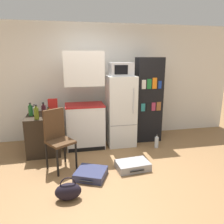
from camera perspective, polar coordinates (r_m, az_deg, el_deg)
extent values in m
plane|color=olive|center=(3.79, 1.69, -16.01)|extent=(24.00, 24.00, 0.00)
cube|color=white|center=(5.31, -1.16, 7.90)|extent=(6.40, 0.10, 2.66)
cube|color=#2D2319|center=(4.69, -17.27, -5.41)|extent=(0.64, 0.76, 0.78)
cube|color=white|center=(4.75, -7.01, -3.74)|extent=(0.79, 0.56, 0.91)
cube|color=#B21E1E|center=(4.63, -7.19, 1.82)|extent=(0.81, 0.57, 0.03)
cube|color=white|center=(4.53, -7.49, 11.21)|extent=(0.79, 0.47, 0.68)
cube|color=black|center=(4.63, -6.55, -9.70)|extent=(0.76, 0.01, 0.08)
cube|color=silver|center=(4.78, 2.29, 0.29)|extent=(0.60, 0.57, 1.52)
cube|color=gray|center=(4.58, 3.13, -3.52)|extent=(0.57, 0.01, 0.01)
cylinder|color=silver|center=(4.49, 5.65, 2.91)|extent=(0.02, 0.02, 0.53)
cube|color=#B7B7BC|center=(4.65, 2.40, 11.10)|extent=(0.48, 0.35, 0.27)
cube|color=black|center=(4.47, 2.43, 10.97)|extent=(0.28, 0.01, 0.19)
cube|color=black|center=(5.06, 9.47, 3.07)|extent=(0.58, 0.33, 1.90)
cube|color=teal|center=(4.86, 8.12, 1.18)|extent=(0.09, 0.01, 0.17)
cube|color=black|center=(4.90, 9.47, 1.23)|extent=(0.08, 0.01, 0.17)
cube|color=#A33351|center=(4.94, 10.80, 1.38)|extent=(0.09, 0.01, 0.19)
cube|color=brown|center=(4.99, 12.10, 1.48)|extent=(0.10, 0.01, 0.19)
cube|color=silver|center=(4.77, 8.33, 7.13)|extent=(0.09, 0.01, 0.20)
cube|color=#1E7033|center=(4.81, 9.72, 7.24)|extent=(0.10, 0.01, 0.21)
cube|color=orange|center=(4.86, 11.08, 7.39)|extent=(0.10, 0.01, 0.24)
cube|color=#193899|center=(4.91, 12.39, 6.97)|extent=(0.07, 0.01, 0.17)
cylinder|color=silver|center=(4.69, -19.87, 0.23)|extent=(0.08, 0.08, 0.14)
cylinder|color=silver|center=(4.67, -19.95, 1.22)|extent=(0.03, 0.03, 0.03)
cylinder|color=black|center=(4.66, -19.97, 1.46)|extent=(0.04, 0.04, 0.01)
cylinder|color=black|center=(4.42, -17.39, 0.18)|extent=(0.08, 0.08, 0.23)
cylinder|color=black|center=(4.39, -17.51, 1.87)|extent=(0.04, 0.04, 0.04)
cylinder|color=black|center=(4.38, -17.54, 2.28)|extent=(0.04, 0.04, 0.02)
cylinder|color=white|center=(4.85, -19.55, 0.67)|extent=(0.07, 0.07, 0.14)
cylinder|color=white|center=(4.83, -19.63, 1.59)|extent=(0.03, 0.03, 0.02)
cylinder|color=black|center=(4.83, -19.65, 1.81)|extent=(0.04, 0.04, 0.01)
cylinder|color=brown|center=(4.56, -16.22, 0.03)|extent=(0.07, 0.07, 0.12)
cylinder|color=brown|center=(4.54, -16.28, 0.92)|extent=(0.03, 0.03, 0.02)
cylinder|color=black|center=(4.54, -16.30, 1.14)|extent=(0.04, 0.04, 0.01)
cylinder|color=#566619|center=(4.29, -19.15, -0.42)|extent=(0.09, 0.09, 0.22)
cylinder|color=#566619|center=(4.26, -19.28, 1.25)|extent=(0.04, 0.04, 0.04)
cylinder|color=black|center=(4.25, -19.32, 1.66)|extent=(0.05, 0.05, 0.02)
cylinder|color=#1E6028|center=(4.59, -20.51, 0.31)|extent=(0.08, 0.08, 0.20)
cylinder|color=#1E6028|center=(4.57, -20.64, 1.77)|extent=(0.04, 0.04, 0.04)
cylinder|color=black|center=(4.56, -20.67, 2.12)|extent=(0.04, 0.04, 0.02)
cube|color=red|center=(4.66, -15.19, 1.51)|extent=(0.19, 0.07, 0.30)
cylinder|color=black|center=(3.74, -14.03, -12.79)|extent=(0.04, 0.04, 0.48)
cylinder|color=black|center=(3.91, -9.35, -11.30)|extent=(0.04, 0.04, 0.48)
cylinder|color=black|center=(4.03, -16.71, -10.93)|extent=(0.04, 0.04, 0.48)
cylinder|color=black|center=(4.19, -12.26, -9.65)|extent=(0.04, 0.04, 0.48)
cube|color=#4C331E|center=(3.86, -13.30, -7.66)|extent=(0.55, 0.55, 0.04)
cube|color=#4C331E|center=(3.92, -14.91, -3.03)|extent=(0.35, 0.25, 0.53)
cube|color=navy|center=(3.71, -5.52, -15.74)|extent=(0.61, 0.59, 0.12)
cylinder|color=black|center=(3.52, -6.80, -17.59)|extent=(0.20, 0.11, 0.02)
cube|color=#99999E|center=(3.94, 5.42, -13.72)|extent=(0.59, 0.42, 0.13)
cylinder|color=black|center=(3.78, 6.63, -15.07)|extent=(0.25, 0.04, 0.02)
ellipsoid|color=black|center=(3.23, -11.36, -19.69)|extent=(0.36, 0.20, 0.24)
torus|color=black|center=(3.17, -11.46, -18.06)|extent=(0.21, 0.02, 0.21)
cylinder|color=silver|center=(4.85, 11.57, -7.79)|extent=(0.08, 0.08, 0.23)
cylinder|color=silver|center=(4.81, 11.65, -6.28)|extent=(0.04, 0.04, 0.04)
cylinder|color=black|center=(4.79, 11.67, -5.91)|extent=(0.04, 0.04, 0.02)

